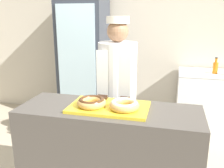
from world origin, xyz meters
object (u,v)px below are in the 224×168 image
(donut_light_glaze, at_px, (124,105))
(chest_freezer, at_px, (216,103))
(serving_tray, at_px, (109,107))
(bottle_orange, at_px, (215,67))
(beverage_fridge, at_px, (84,60))
(donut_chocolate_glaze, at_px, (92,102))
(brownie_back_right, at_px, (124,100))
(brownie_back_left, at_px, (102,98))
(baker_person, at_px, (117,93))

(donut_light_glaze, bearing_deg, chest_freezer, 61.60)
(serving_tray, relative_size, donut_light_glaze, 2.70)
(bottle_orange, bearing_deg, beverage_fridge, 178.78)
(donut_light_glaze, bearing_deg, donut_chocolate_glaze, 180.00)
(brownie_back_right, bearing_deg, brownie_back_left, 180.00)
(serving_tray, relative_size, brownie_back_right, 7.33)
(beverage_fridge, bearing_deg, donut_chocolate_glaze, -67.97)
(brownie_back_right, xyz_separation_m, bottle_orange, (0.94, 1.58, 0.01))
(donut_light_glaze, height_order, bottle_orange, bottle_orange)
(brownie_back_left, height_order, beverage_fridge, beverage_fridge)
(brownie_back_right, xyz_separation_m, baker_person, (-0.17, 0.48, -0.10))
(serving_tray, xyz_separation_m, brownie_back_right, (0.10, 0.13, 0.03))
(serving_tray, distance_m, baker_person, 0.62)
(serving_tray, height_order, bottle_orange, bottle_orange)
(beverage_fridge, bearing_deg, baker_person, -55.27)
(serving_tray, height_order, donut_light_glaze, donut_light_glaze)
(brownie_back_right, bearing_deg, donut_chocolate_glaze, -143.73)
(bottle_orange, bearing_deg, brownie_back_left, -125.92)
(brownie_back_left, xyz_separation_m, bottle_orange, (1.14, 1.58, 0.01))
(donut_chocolate_glaze, distance_m, chest_freezer, 2.25)
(baker_person, relative_size, beverage_fridge, 0.84)
(brownie_back_left, bearing_deg, baker_person, 86.29)
(brownie_back_left, xyz_separation_m, chest_freezer, (1.21, 1.62, -0.51))
(donut_chocolate_glaze, xyz_separation_m, donut_light_glaze, (0.27, 0.00, 0.00))
(donut_chocolate_glaze, height_order, beverage_fridge, beverage_fridge)
(serving_tray, relative_size, bottle_orange, 2.89)
(donut_light_glaze, height_order, beverage_fridge, beverage_fridge)
(baker_person, bearing_deg, brownie_back_left, -93.71)
(brownie_back_left, height_order, brownie_back_right, same)
(donut_light_glaze, height_order, chest_freezer, donut_light_glaze)
(brownie_back_right, height_order, bottle_orange, bottle_orange)
(brownie_back_left, bearing_deg, bottle_orange, 54.08)
(donut_chocolate_glaze, relative_size, donut_light_glaze, 1.00)
(brownie_back_left, height_order, chest_freezer, brownie_back_left)
(donut_light_glaze, xyz_separation_m, beverage_fridge, (-0.99, 1.79, -0.00))
(beverage_fridge, bearing_deg, brownie_back_right, -59.33)
(donut_light_glaze, xyz_separation_m, bottle_orange, (0.91, 1.75, -0.01))
(brownie_back_left, xyz_separation_m, brownie_back_right, (0.20, 0.00, 0.00))
(bottle_orange, bearing_deg, brownie_back_right, -120.83)
(donut_chocolate_glaze, bearing_deg, serving_tray, 17.77)
(donut_chocolate_glaze, bearing_deg, beverage_fridge, 112.03)
(serving_tray, bearing_deg, chest_freezer, 57.77)
(beverage_fridge, bearing_deg, donut_light_glaze, -60.98)
(serving_tray, xyz_separation_m, baker_person, (-0.07, 0.61, -0.07))
(brownie_back_right, xyz_separation_m, beverage_fridge, (-0.96, 1.62, 0.02))
(donut_chocolate_glaze, relative_size, baker_person, 0.14)
(donut_chocolate_glaze, distance_m, beverage_fridge, 1.93)
(brownie_back_left, height_order, baker_person, baker_person)
(serving_tray, relative_size, donut_chocolate_glaze, 2.70)
(donut_light_glaze, bearing_deg, brownie_back_right, 101.00)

